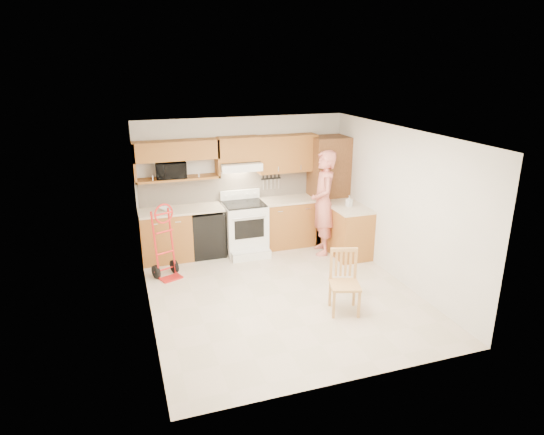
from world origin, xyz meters
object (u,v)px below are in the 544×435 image
hand_truck (166,245)px  dining_chair (345,283)px  microwave (171,170)px  range (245,224)px  person (323,203)px

hand_truck → dining_chair: size_ratio=1.27×
microwave → hand_truck: bearing=-103.2°
microwave → range: (1.28, -0.27, -1.07)m
person → hand_truck: person is taller
range → dining_chair: size_ratio=1.23×
range → person: 1.51m
hand_truck → range: bearing=0.7°
range → hand_truck: size_ratio=0.97×
person → dining_chair: person is taller
microwave → range: size_ratio=0.47×
microwave → dining_chair: (2.03, -2.90, -1.18)m
hand_truck → dining_chair: 3.02m
person → dining_chair: size_ratio=2.13×
microwave → dining_chair: 3.72m
person → range: bearing=-94.9°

